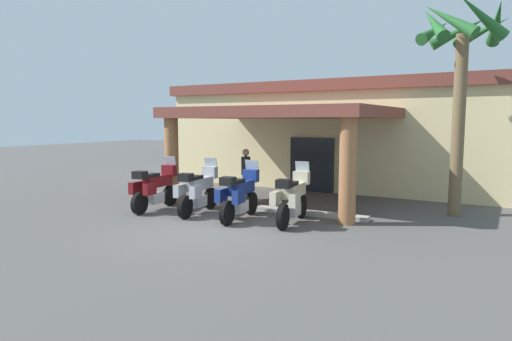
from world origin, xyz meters
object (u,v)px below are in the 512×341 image
Objects in this scene: motorcycle_blue at (239,195)px; motorcycle_cream at (292,198)px; motel_building at (338,133)px; motorcycle_maroon at (155,188)px; palm_tree_near_portico at (461,56)px; pedestrian at (246,170)px; motorcycle_silver at (198,190)px.

motorcycle_blue is 1.00× the size of motorcycle_cream.
motorcycle_cream is at bearing -77.86° from motel_building.
motorcycle_blue is 1.52m from motorcycle_cream.
motorcycle_maroon is 4.50m from motorcycle_cream.
motorcycle_cream is (1.48, -8.25, -1.51)m from motel_building.
palm_tree_near_portico is at bearing -60.89° from motorcycle_blue.
pedestrian is 0.29× the size of palm_tree_near_portico.
pedestrian is (-1.41, -5.73, -1.17)m from motel_building.
motorcycle_blue is at bearing -145.99° from palm_tree_near_portico.
motel_building is 9.23m from motorcycle_maroon.
motorcycle_cream is (2.99, 0.16, 0.00)m from motorcycle_silver.
motel_building is 6.47× the size of motorcycle_blue.
motorcycle_silver is 1.00× the size of motorcycle_cream.
palm_tree_near_portico reaches higher than motorcycle_blue.
motorcycle_cream is at bearing -94.13° from motorcycle_silver.
motel_building is 6.48× the size of motorcycle_silver.
motorcycle_cream is at bearing -90.45° from motorcycle_maroon.
motorcycle_cream is 0.36× the size of palm_tree_near_portico.
motorcycle_silver is at bearing 87.67° from motorcycle_cream.
motorcycle_cream is at bearing -84.89° from motorcycle_blue.
palm_tree_near_portico is at bearing -54.11° from motorcycle_cream.
pedestrian is (1.60, 2.87, 0.34)m from motorcycle_maroon.
motorcycle_silver is 8.46m from palm_tree_near_portico.
motorcycle_maroon is at bearing -107.32° from motel_building.
motorcycle_silver is 1.00× the size of motorcycle_blue.
motorcycle_maroon is 1.51m from motorcycle_silver.
motorcycle_blue and motorcycle_cream have the same top height.
motorcycle_silver is (-1.52, -8.41, -1.51)m from motel_building.
pedestrian reaches higher than motorcycle_maroon.
palm_tree_near_portico is at bearing -70.18° from motorcycle_silver.
motel_building is 8.65m from motorcycle_blue.
motorcycle_silver is 3.00m from motorcycle_cream.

